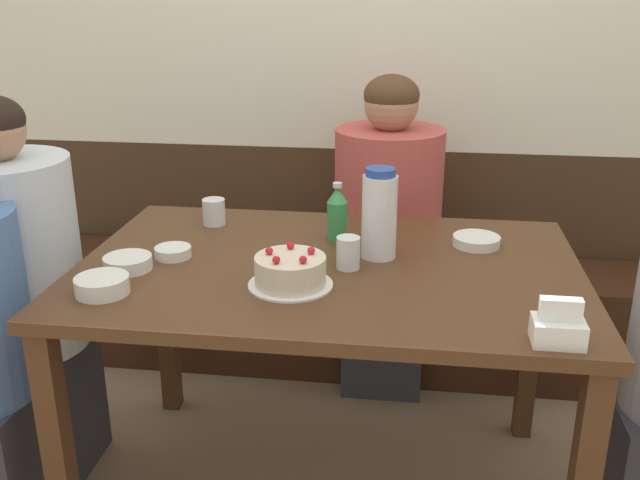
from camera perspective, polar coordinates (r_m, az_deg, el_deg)
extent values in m
cube|color=#3D2819|center=(3.06, 3.11, -0.56)|extent=(4.80, 0.04, 0.86)
cube|color=#381E11|center=(2.94, 2.67, -5.92)|extent=(2.54, 0.38, 0.44)
cube|color=#4C2D19|center=(1.97, 0.71, -2.38)|extent=(1.37, 0.91, 0.03)
cube|color=#4C2D19|center=(2.00, -20.16, -16.03)|extent=(0.06, 0.06, 0.74)
cube|color=#4C2D19|center=(2.63, -12.19, -6.07)|extent=(0.06, 0.06, 0.74)
cube|color=#4C2D19|center=(2.52, 16.52, -7.68)|extent=(0.06, 0.06, 0.74)
cylinder|color=white|center=(1.82, -2.37, -3.59)|extent=(0.22, 0.22, 0.01)
cylinder|color=beige|center=(1.81, -2.39, -2.44)|extent=(0.18, 0.18, 0.07)
sphere|color=red|center=(1.84, -2.38, -0.43)|extent=(0.02, 0.02, 0.02)
sphere|color=red|center=(1.81, -4.09, -0.87)|extent=(0.02, 0.02, 0.02)
sphere|color=red|center=(1.75, -3.52, -1.60)|extent=(0.02, 0.02, 0.02)
sphere|color=red|center=(1.75, -1.36, -1.58)|extent=(0.02, 0.02, 0.02)
sphere|color=red|center=(1.81, -0.71, -0.85)|extent=(0.02, 0.02, 0.02)
cylinder|color=white|center=(1.98, 4.77, 1.84)|extent=(0.10, 0.10, 0.23)
cylinder|color=#28479E|center=(1.94, 4.87, 5.44)|extent=(0.08, 0.08, 0.02)
cylinder|color=#388E4C|center=(2.13, 1.32, 1.54)|extent=(0.06, 0.06, 0.12)
cone|color=#388E4C|center=(2.10, 1.34, 3.64)|extent=(0.06, 0.06, 0.05)
cylinder|color=silver|center=(2.10, 1.34, 4.42)|extent=(0.03, 0.03, 0.01)
cube|color=white|center=(1.62, 18.50, -6.97)|extent=(0.11, 0.08, 0.05)
cube|color=white|center=(1.59, 18.70, -5.28)|extent=(0.09, 0.03, 0.05)
cylinder|color=white|center=(1.85, -17.04, -3.48)|extent=(0.13, 0.13, 0.04)
cylinder|color=white|center=(2.05, -11.68, -0.95)|extent=(0.10, 0.10, 0.03)
cylinder|color=white|center=(1.99, -15.12, -1.78)|extent=(0.13, 0.13, 0.04)
cylinder|color=white|center=(2.14, 12.41, -0.07)|extent=(0.14, 0.14, 0.03)
cylinder|color=silver|center=(1.92, 2.27, -1.03)|extent=(0.06, 0.06, 0.09)
cylinder|color=silver|center=(2.29, -8.48, 2.24)|extent=(0.07, 0.07, 0.08)
cube|color=#33333D|center=(2.83, 5.12, -6.97)|extent=(0.30, 0.34, 0.45)
cylinder|color=#BC4C47|center=(2.64, 5.45, 2.85)|extent=(0.39, 0.39, 0.56)
sphere|color=#A87A5B|center=(2.56, 5.72, 10.73)|extent=(0.19, 0.19, 0.19)
ellipsoid|color=#4C331E|center=(2.55, 5.75, 11.47)|extent=(0.20, 0.20, 0.14)
cube|color=#33333D|center=(2.51, -21.77, -12.16)|extent=(0.34, 0.30, 0.45)
cylinder|color=silver|center=(2.30, -23.40, -1.12)|extent=(0.39, 0.39, 0.58)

